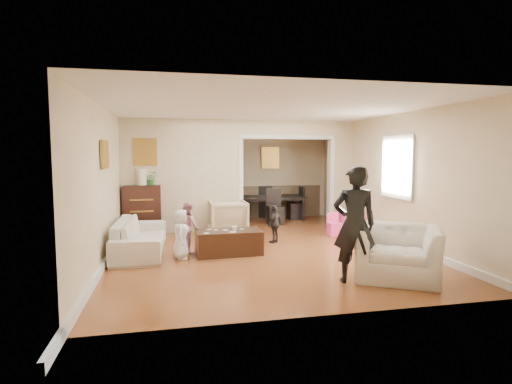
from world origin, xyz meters
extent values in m
plane|color=#9D5428|center=(0.00, 0.00, 0.00)|extent=(7.00, 7.00, 0.00)
cube|color=beige|center=(-1.38, 1.80, 1.30)|extent=(2.75, 0.18, 2.60)
cube|color=beige|center=(2.48, 1.80, 1.30)|extent=(0.55, 0.18, 2.60)
cube|color=beige|center=(1.10, 1.80, 2.42)|extent=(2.22, 0.18, 0.35)
cube|color=white|center=(2.73, -0.40, 1.55)|extent=(0.03, 0.95, 1.10)
cube|color=brown|center=(-2.20, 1.70, 1.85)|extent=(0.45, 0.03, 0.55)
cube|color=brown|center=(-2.71, -0.60, 1.80)|extent=(0.03, 0.55, 0.40)
cube|color=brown|center=(1.10, 3.44, 1.70)|extent=(0.45, 0.03, 0.55)
imported|color=silver|center=(-2.22, -0.08, 0.31)|extent=(0.88, 2.13, 0.62)
imported|color=#C8B58B|center=(-0.41, 1.29, 0.38)|extent=(0.82, 0.85, 0.76)
imported|color=silver|center=(1.54, -2.42, 0.38)|extent=(1.53, 1.48, 0.76)
cube|color=black|center=(-2.29, 1.65, 0.56)|extent=(0.81, 0.46, 1.11)
cylinder|color=#F9E6CB|center=(-2.29, 1.65, 1.29)|extent=(0.22, 0.22, 0.36)
imported|color=#3A7B37|center=(-2.09, 1.65, 1.26)|extent=(0.27, 0.23, 0.30)
cube|color=#371F11|center=(-0.65, -0.52, 0.22)|extent=(1.18, 0.63, 0.43)
imported|color=white|center=(-0.55, -0.57, 0.48)|extent=(0.10, 0.10, 0.09)
cube|color=#FF4392|center=(2.34, 0.75, 0.23)|extent=(0.53, 0.53, 0.46)
cube|color=yellow|center=(2.46, 0.85, 0.61)|extent=(0.21, 0.09, 0.30)
cylinder|color=#27B3C7|center=(2.24, 0.70, 0.50)|extent=(0.08, 0.08, 0.08)
cube|color=red|center=(2.22, 0.87, 0.48)|extent=(0.09, 0.08, 0.05)
imported|color=white|center=(2.39, 0.63, 0.48)|extent=(0.23, 0.23, 0.05)
imported|color=black|center=(0.97, 2.99, 0.33)|extent=(1.88, 1.08, 0.65)
imported|color=black|center=(0.85, -2.46, 0.82)|extent=(0.67, 0.50, 1.65)
imported|color=white|center=(-1.50, -0.67, 0.43)|extent=(0.32, 0.45, 0.86)
imported|color=#CD808F|center=(-1.35, -0.22, 0.47)|extent=(0.50, 0.56, 0.93)
imported|color=black|center=(0.40, 0.23, 0.39)|extent=(0.46, 0.45, 0.77)
cube|color=white|center=(-0.87, -0.42, 0.44)|extent=(0.09, 0.11, 0.00)
cube|color=white|center=(-0.71, -0.47, 0.44)|extent=(0.13, 0.13, 0.00)
cube|color=white|center=(-0.61, -0.68, 0.44)|extent=(0.14, 0.13, 0.00)
cube|color=white|center=(-0.99, -0.36, 0.44)|extent=(0.11, 0.11, 0.00)
cube|color=white|center=(-1.07, -0.69, 0.44)|extent=(0.13, 0.13, 0.00)
cube|color=white|center=(-0.40, -0.43, 0.44)|extent=(0.10, 0.09, 0.00)
camera|label=1|loc=(-1.66, -7.61, 1.81)|focal=28.31mm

